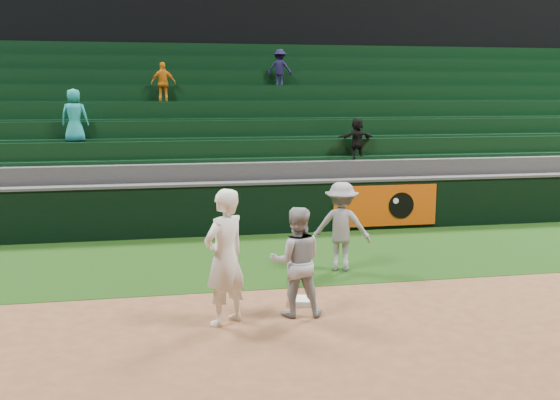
# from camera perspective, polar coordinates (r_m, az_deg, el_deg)

# --- Properties ---
(ground) EXTENTS (70.00, 70.00, 0.00)m
(ground) POSITION_cam_1_polar(r_m,az_deg,el_deg) (10.00, 3.06, -9.57)
(ground) COLOR brown
(ground) RESTS_ON ground
(foul_grass) EXTENTS (36.00, 4.20, 0.01)m
(foul_grass) POSITION_cam_1_polar(r_m,az_deg,el_deg) (12.81, -0.10, -5.18)
(foul_grass) COLOR black
(foul_grass) RESTS_ON ground
(upper_deck) EXTENTS (40.00, 12.00, 12.00)m
(upper_deck) POSITION_cam_1_polar(r_m,az_deg,el_deg) (26.84, -5.91, 15.51)
(upper_deck) COLOR black
(upper_deck) RESTS_ON ground
(first_base) EXTENTS (0.44, 0.44, 0.08)m
(first_base) POSITION_cam_1_polar(r_m,az_deg,el_deg) (10.06, 1.92, -9.19)
(first_base) COLOR white
(first_base) RESTS_ON ground
(first_baseman) EXTENTS (0.86, 0.82, 1.98)m
(first_baseman) POSITION_cam_1_polar(r_m,az_deg,el_deg) (8.98, -5.07, -5.24)
(first_baseman) COLOR white
(first_baseman) RESTS_ON ground
(baserunner) EXTENTS (0.87, 0.72, 1.66)m
(baserunner) POSITION_cam_1_polar(r_m,az_deg,el_deg) (9.33, 1.50, -5.66)
(baserunner) COLOR #9FA2A9
(baserunner) RESTS_ON ground
(base_coach) EXTENTS (1.22, 0.93, 1.67)m
(base_coach) POSITION_cam_1_polar(r_m,az_deg,el_deg) (11.72, 5.63, -2.42)
(base_coach) COLOR gray
(base_coach) RESTS_ON foul_grass
(field_wall) EXTENTS (36.00, 0.45, 1.25)m
(field_wall) POSITION_cam_1_polar(r_m,az_deg,el_deg) (14.79, -1.54, -0.65)
(field_wall) COLOR black
(field_wall) RESTS_ON ground
(stadium_seating) EXTENTS (36.00, 5.95, 4.85)m
(stadium_seating) POSITION_cam_1_polar(r_m,az_deg,el_deg) (18.34, -3.51, 4.74)
(stadium_seating) COLOR #353538
(stadium_seating) RESTS_ON ground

